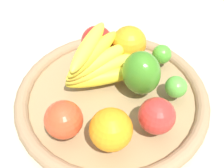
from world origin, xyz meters
name	(u,v)px	position (x,y,z in m)	size (l,w,h in m)	color
ground_plane	(112,103)	(0.00, 0.00, 0.00)	(2.40, 2.40, 0.00)	#BCB99A
basket	(112,97)	(0.00, 0.00, 0.02)	(0.42, 0.42, 0.04)	#987B52
bell_pepper	(141,73)	(-0.01, -0.06, 0.09)	(0.08, 0.08, 0.09)	#3D801F
banana_bunch	(98,61)	(0.05, 0.02, 0.09)	(0.17, 0.18, 0.09)	yellow
apple_2	(157,116)	(-0.11, -0.06, 0.07)	(0.07, 0.07, 0.07)	red
apple_1	(64,120)	(-0.09, 0.10, 0.08)	(0.07, 0.07, 0.07)	#DB4424
orange_0	(111,129)	(-0.12, 0.02, 0.08)	(0.08, 0.08, 0.08)	orange
lime_0	(176,87)	(-0.03, -0.13, 0.06)	(0.05, 0.05, 0.05)	#54A938
orange_1	(129,43)	(0.10, -0.06, 0.08)	(0.08, 0.08, 0.08)	orange
apple_0	(97,42)	(0.12, 0.01, 0.08)	(0.08, 0.08, 0.08)	red
lime_1	(162,54)	(0.07, -0.13, 0.06)	(0.04, 0.04, 0.04)	green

